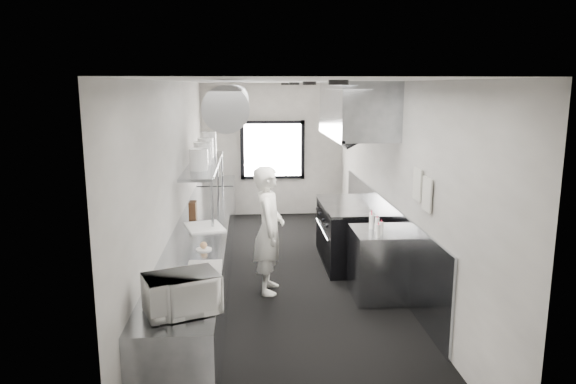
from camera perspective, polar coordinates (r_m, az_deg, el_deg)
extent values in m
cube|color=black|center=(7.77, -0.20, -9.36)|extent=(3.00, 8.00, 0.01)
cube|color=white|center=(7.26, -0.22, 11.77)|extent=(3.00, 8.00, 0.01)
cube|color=beige|center=(11.34, -1.67, 4.53)|extent=(3.00, 0.02, 2.80)
cube|color=beige|center=(3.55, 4.52, -10.99)|extent=(3.00, 0.02, 2.80)
cube|color=beige|center=(7.43, -11.82, 0.67)|extent=(0.02, 8.00, 2.80)
cube|color=beige|center=(7.64, 11.08, 0.99)|extent=(0.02, 8.00, 2.80)
cube|color=gray|center=(8.11, 10.16, -4.55)|extent=(0.03, 5.50, 1.10)
cylinder|color=#919499|center=(7.65, -5.75, 9.82)|extent=(0.40, 6.40, 0.40)
cube|color=white|center=(11.30, -1.66, 4.51)|extent=(1.20, 0.03, 1.10)
cube|color=black|center=(11.26, -1.68, 7.42)|extent=(1.36, 0.03, 0.08)
cube|color=black|center=(11.40, -1.65, 1.65)|extent=(1.36, 0.03, 0.08)
cube|color=black|center=(11.30, -4.91, 4.47)|extent=(0.08, 0.03, 1.25)
cube|color=black|center=(11.36, 1.57, 4.55)|extent=(0.08, 0.03, 1.25)
cube|color=gray|center=(8.11, 7.29, 8.81)|extent=(0.80, 2.20, 0.80)
cube|color=gray|center=(8.07, 4.56, 6.08)|extent=(0.05, 2.20, 0.05)
cube|color=black|center=(8.12, 6.67, 6.43)|extent=(0.50, 2.10, 0.28)
cube|color=gray|center=(7.15, -9.22, -7.53)|extent=(0.70, 6.00, 0.90)
cube|color=gray|center=(8.36, -8.95, 2.98)|extent=(0.45, 3.00, 0.04)
cylinder|color=gray|center=(7.03, -8.13, -1.31)|extent=(0.04, 0.04, 0.66)
cylinder|color=gray|center=(8.40, -7.53, 0.78)|extent=(0.04, 0.04, 0.66)
cylinder|color=gray|center=(9.78, -7.09, 2.28)|extent=(0.04, 0.04, 0.66)
cube|color=black|center=(8.42, 6.62, -4.56)|extent=(0.85, 1.60, 0.90)
cube|color=gray|center=(8.30, 6.69, -1.44)|extent=(0.85, 1.60, 0.04)
cube|color=gray|center=(8.35, 3.85, -4.64)|extent=(0.03, 1.55, 0.80)
cylinder|color=gray|center=(8.32, 3.65, -3.98)|extent=(0.03, 1.30, 0.03)
cube|color=gray|center=(7.13, 9.54, -7.59)|extent=(0.65, 0.80, 0.90)
cube|color=gray|center=(10.71, -7.59, -1.12)|extent=(0.70, 1.20, 0.90)
cube|color=silver|center=(6.47, 13.68, 0.81)|extent=(0.02, 0.28, 0.38)
cube|color=silver|center=(6.15, 14.65, -0.25)|extent=(0.02, 0.28, 0.38)
imported|color=white|center=(7.11, -2.06, -4.08)|extent=(0.46, 0.66, 1.71)
imported|color=white|center=(4.55, -11.32, -10.60)|extent=(0.66, 0.59, 0.33)
cylinder|color=silver|center=(5.21, -13.10, -9.11)|extent=(0.18, 0.18, 0.11)
cylinder|color=silver|center=(5.00, -13.51, -9.98)|extent=(0.18, 0.18, 0.11)
cube|color=silver|center=(5.61, -8.94, -7.95)|extent=(0.36, 0.45, 0.01)
cylinder|color=white|center=(6.19, -9.01, -6.07)|extent=(0.22, 0.22, 0.02)
sphere|color=tan|center=(6.18, -9.02, -5.65)|extent=(0.08, 0.08, 0.08)
cube|color=white|center=(7.13, -8.91, -3.71)|extent=(0.60, 0.70, 0.02)
cube|color=#4E331B|center=(7.67, -10.14, -1.88)|extent=(0.10, 0.21, 0.23)
cylinder|color=white|center=(7.59, -9.53, 3.45)|extent=(0.30, 0.30, 0.31)
cylinder|color=white|center=(8.12, -9.13, 4.09)|extent=(0.34, 0.34, 0.34)
cylinder|color=white|center=(8.66, -8.82, 4.58)|extent=(0.30, 0.30, 0.35)
cylinder|color=white|center=(9.10, -8.52, 5.10)|extent=(0.32, 0.32, 0.41)
cylinder|color=white|center=(6.67, 9.64, -4.14)|extent=(0.07, 0.07, 0.17)
cylinder|color=white|center=(6.80, 9.94, -3.87)|extent=(0.07, 0.07, 0.16)
cylinder|color=white|center=(6.96, 9.50, -3.44)|extent=(0.07, 0.07, 0.18)
cylinder|color=white|center=(7.06, 8.92, -3.17)|extent=(0.07, 0.07, 0.19)
cylinder|color=white|center=(7.24, 8.91, -2.85)|extent=(0.07, 0.07, 0.18)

